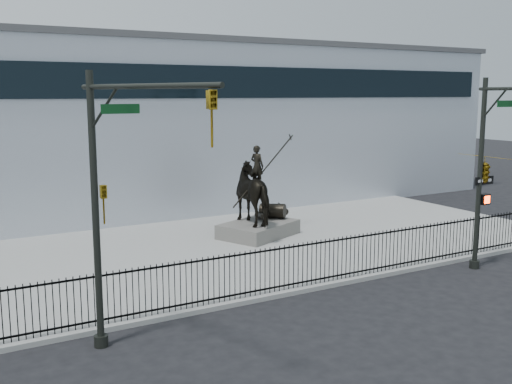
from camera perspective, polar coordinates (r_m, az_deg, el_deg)
ground at (r=19.14m, az=6.64°, el=-10.37°), size 120.00×120.00×0.00m
plaza at (r=24.82m, az=-3.05°, el=-5.50°), size 30.00×12.00×0.15m
building at (r=36.13m, az=-12.53°, el=6.08°), size 44.00×14.00×9.00m
picket_fence at (r=19.83m, az=4.52°, el=-6.89°), size 22.10×0.10×1.50m
statue_plinth at (r=26.69m, az=0.23°, el=-3.57°), size 3.96×3.41×0.62m
equestrian_statue at (r=26.43m, az=0.32°, el=-0.11°), size 3.95×3.31×3.62m
traffic_signal_left at (r=14.58m, az=-13.34°, el=-0.42°), size 1.52×4.84×7.00m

